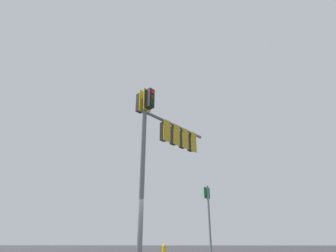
{
  "coord_description": "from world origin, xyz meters",
  "views": [
    {
      "loc": [
        -9.54,
        -1.82,
        1.2
      ],
      "look_at": [
        2.06,
        -1.52,
        6.08
      ],
      "focal_mm": 28.0,
      "sensor_mm": 36.0,
      "label": 1
    }
  ],
  "objects": [
    {
      "name": "route_sign_primary",
      "position": [
        -0.53,
        -2.92,
        1.62
      ],
      "size": [
        0.19,
        0.22,
        2.77
      ],
      "color": "slate",
      "rests_on": "ground"
    },
    {
      "name": "signal_mast_assembly",
      "position": [
        1.75,
        -1.28,
        5.36
      ],
      "size": [
        3.76,
        3.25,
        7.33
      ],
      "color": "slate",
      "rests_on": "ground"
    }
  ]
}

